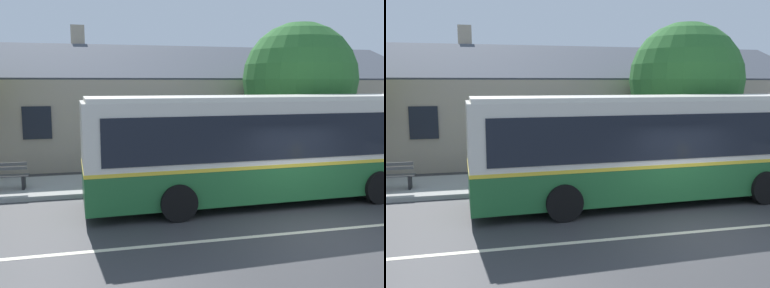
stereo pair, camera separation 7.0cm
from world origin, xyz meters
The scene contains 9 objects.
ground_plane centered at (0.00, 0.00, 0.00)m, with size 300.00×300.00×0.00m, color #38383A.
sidewalk_far centered at (0.00, 6.00, 0.07)m, with size 60.00×3.00×0.15m, color #9E9E99.
lane_divider_stripe centered at (0.00, 0.00, 0.00)m, with size 60.00×0.16×0.01m, color beige.
community_building centered at (-0.07, 13.64, 2.00)m, with size 22.00×9.92×6.60m.
transit_bus centered at (-0.45, 2.90, 1.74)m, with size 10.84×3.01×3.24m.
bench_by_building centered at (-8.41, 5.61, 0.57)m, with size 1.65×0.51×0.94m.
bench_down_street centered at (-4.77, 5.74, 0.57)m, with size 1.75×0.51×0.94m.
street_tree_primary centered at (2.67, 6.95, 3.61)m, with size 4.61×4.61×6.06m.
bus_stop_sign centered at (5.10, 4.99, 1.64)m, with size 0.36×0.07×2.40m.
Camera 1 is at (-5.64, -9.12, 3.64)m, focal length 40.00 mm.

